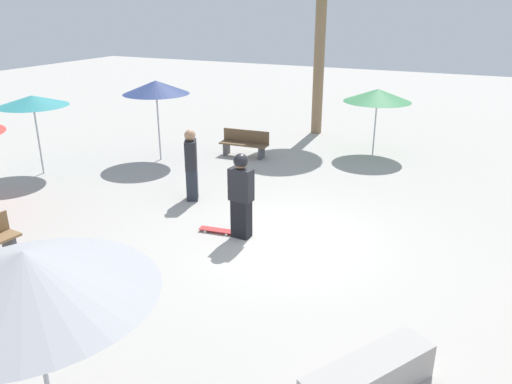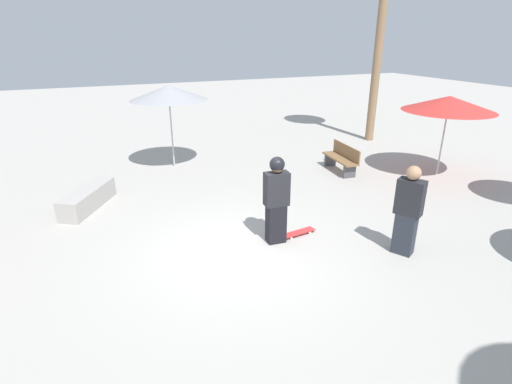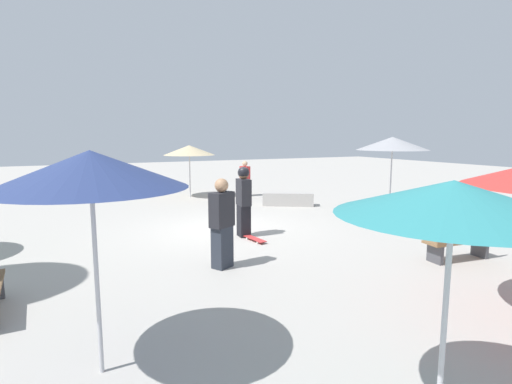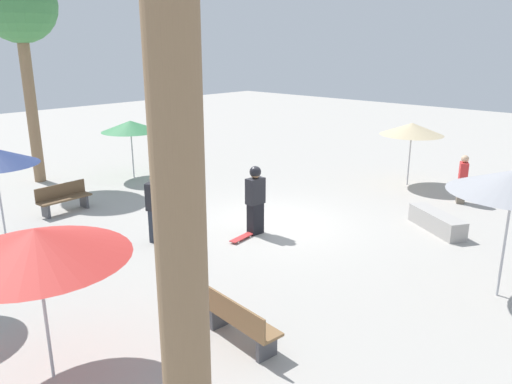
{
  "view_description": "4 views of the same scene",
  "coord_description": "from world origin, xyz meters",
  "px_view_note": "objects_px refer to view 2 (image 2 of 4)",
  "views": [
    {
      "loc": [
        3.6,
        -8.79,
        4.7
      ],
      "look_at": [
        -0.53,
        -0.05,
        1.04
      ],
      "focal_mm": 35.0,
      "sensor_mm": 36.0,
      "label": 1
    },
    {
      "loc": [
        2.51,
        6.54,
        4.09
      ],
      "look_at": [
        -0.57,
        -0.57,
        1.0
      ],
      "focal_mm": 28.0,
      "sensor_mm": 36.0,
      "label": 2
    },
    {
      "loc": [
        -10.29,
        4.07,
        2.66
      ],
      "look_at": [
        -0.7,
        -0.57,
        1.15
      ],
      "focal_mm": 28.0,
      "sensor_mm": 36.0,
      "label": 3
    },
    {
      "loc": [
        -9.96,
        -8.73,
        4.87
      ],
      "look_at": [
        -1.05,
        -0.38,
        1.25
      ],
      "focal_mm": 35.0,
      "sensor_mm": 36.0,
      "label": 4
    }
  ],
  "objects_px": {
    "shade_umbrella_grey": "(169,93)",
    "bench_near": "(342,158)",
    "skateboard": "(298,233)",
    "concrete_ledge": "(88,198)",
    "shade_umbrella_red": "(449,104)",
    "skater_main": "(276,197)",
    "bystander_watching": "(408,211)"
  },
  "relations": [
    {
      "from": "skater_main",
      "to": "bystander_watching",
      "type": "bearing_deg",
      "value": -29.35
    },
    {
      "from": "shade_umbrella_grey",
      "to": "shade_umbrella_red",
      "type": "bearing_deg",
      "value": 151.1
    },
    {
      "from": "concrete_ledge",
      "to": "skater_main",
      "type": "bearing_deg",
      "value": 135.92
    },
    {
      "from": "skater_main",
      "to": "skateboard",
      "type": "bearing_deg",
      "value": 9.78
    },
    {
      "from": "skateboard",
      "to": "shade_umbrella_red",
      "type": "height_order",
      "value": "shade_umbrella_red"
    },
    {
      "from": "concrete_ledge",
      "to": "bystander_watching",
      "type": "bearing_deg",
      "value": 139.41
    },
    {
      "from": "shade_umbrella_red",
      "to": "skater_main",
      "type": "bearing_deg",
      "value": 16.16
    },
    {
      "from": "concrete_ledge",
      "to": "bench_near",
      "type": "bearing_deg",
      "value": 179.08
    },
    {
      "from": "skater_main",
      "to": "shade_umbrella_red",
      "type": "xyz_separation_m",
      "value": [
        -6.51,
        -1.89,
        1.19
      ]
    },
    {
      "from": "concrete_ledge",
      "to": "shade_umbrella_grey",
      "type": "distance_m",
      "value": 4.27
    },
    {
      "from": "skateboard",
      "to": "bench_near",
      "type": "relative_size",
      "value": 0.5
    },
    {
      "from": "bench_near",
      "to": "skateboard",
      "type": "bearing_deg",
      "value": 140.2
    },
    {
      "from": "bench_near",
      "to": "bystander_watching",
      "type": "relative_size",
      "value": 0.9
    },
    {
      "from": "skater_main",
      "to": "concrete_ledge",
      "type": "height_order",
      "value": "skater_main"
    },
    {
      "from": "bench_near",
      "to": "shade_umbrella_red",
      "type": "xyz_separation_m",
      "value": [
        -2.58,
        1.44,
        1.76
      ]
    },
    {
      "from": "concrete_ledge",
      "to": "shade_umbrella_red",
      "type": "xyz_separation_m",
      "value": [
        -10.06,
        1.56,
        1.94
      ]
    },
    {
      "from": "shade_umbrella_red",
      "to": "shade_umbrella_grey",
      "type": "bearing_deg",
      "value": -28.9
    },
    {
      "from": "concrete_ledge",
      "to": "shade_umbrella_grey",
      "type": "xyz_separation_m",
      "value": [
        -2.73,
        -2.49,
        2.14
      ]
    },
    {
      "from": "skater_main",
      "to": "shade_umbrella_grey",
      "type": "height_order",
      "value": "shade_umbrella_grey"
    },
    {
      "from": "skateboard",
      "to": "bystander_watching",
      "type": "xyz_separation_m",
      "value": [
        -1.55,
        1.48,
        0.85
      ]
    },
    {
      "from": "skater_main",
      "to": "concrete_ledge",
      "type": "xyz_separation_m",
      "value": [
        3.55,
        -3.44,
        -0.75
      ]
    },
    {
      "from": "bench_near",
      "to": "shade_umbrella_red",
      "type": "bearing_deg",
      "value": -113.16
    },
    {
      "from": "skater_main",
      "to": "bench_near",
      "type": "distance_m",
      "value": 5.17
    },
    {
      "from": "shade_umbrella_grey",
      "to": "bystander_watching",
      "type": "xyz_separation_m",
      "value": [
        -2.95,
        7.36,
        -1.48
      ]
    },
    {
      "from": "shade_umbrella_grey",
      "to": "bench_near",
      "type": "bearing_deg",
      "value": 151.2
    },
    {
      "from": "concrete_ledge",
      "to": "bench_near",
      "type": "relative_size",
      "value": 1.17
    },
    {
      "from": "concrete_ledge",
      "to": "shade_umbrella_grey",
      "type": "relative_size",
      "value": 0.73
    },
    {
      "from": "skateboard",
      "to": "bystander_watching",
      "type": "relative_size",
      "value": 0.45
    },
    {
      "from": "skateboard",
      "to": "shade_umbrella_grey",
      "type": "height_order",
      "value": "shade_umbrella_grey"
    },
    {
      "from": "skater_main",
      "to": "shade_umbrella_red",
      "type": "relative_size",
      "value": 0.7
    },
    {
      "from": "bench_near",
      "to": "bystander_watching",
      "type": "xyz_separation_m",
      "value": [
        1.8,
        4.74,
        0.48
      ]
    },
    {
      "from": "shade_umbrella_grey",
      "to": "shade_umbrella_red",
      "type": "height_order",
      "value": "shade_umbrella_grey"
    }
  ]
}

